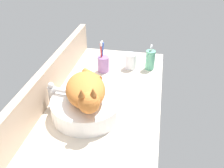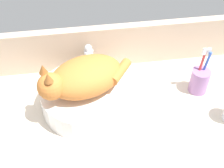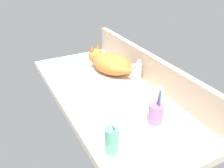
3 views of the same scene
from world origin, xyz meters
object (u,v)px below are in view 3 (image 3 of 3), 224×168
(water_glass, at_px, (135,133))
(faucet, at_px, (137,70))
(soap_dispenser, at_px, (112,140))
(cat, at_px, (110,63))
(toothbrush_cup, at_px, (156,113))
(sink_basin, at_px, (112,79))

(water_glass, bearing_deg, faucet, 147.01)
(soap_dispenser, bearing_deg, water_glass, 95.86)
(cat, height_order, toothbrush_cup, cat)
(toothbrush_cup, bearing_deg, cat, -177.14)
(toothbrush_cup, bearing_deg, water_glass, -65.58)
(faucet, bearing_deg, cat, -101.48)
(faucet, xyz_separation_m, toothbrush_cup, (0.39, -0.14, -0.02))
(cat, distance_m, toothbrush_cup, 0.43)
(faucet, xyz_separation_m, water_glass, (0.46, -0.30, -0.03))
(sink_basin, height_order, toothbrush_cup, toothbrush_cup)
(toothbrush_cup, bearing_deg, soap_dispenser, -73.17)
(sink_basin, relative_size, water_glass, 3.46)
(soap_dispenser, relative_size, water_glass, 1.63)
(soap_dispenser, xyz_separation_m, water_glass, (-0.01, 0.12, -0.02))
(soap_dispenser, bearing_deg, sink_basin, 152.70)
(sink_basin, bearing_deg, water_glass, -16.00)
(water_glass, bearing_deg, sink_basin, 164.00)
(toothbrush_cup, xyz_separation_m, water_glass, (0.07, -0.15, -0.01))
(cat, height_order, water_glass, cat)
(cat, bearing_deg, toothbrush_cup, 2.86)
(faucet, relative_size, water_glass, 1.48)
(cat, bearing_deg, soap_dispenser, -26.21)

